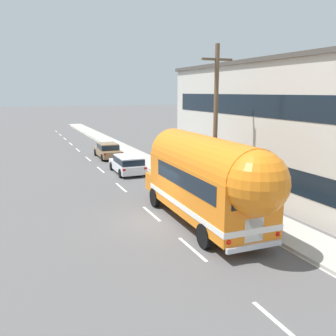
{
  "coord_description": "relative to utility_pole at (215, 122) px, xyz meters",
  "views": [
    {
      "loc": [
        -6.08,
        -15.55,
        6.03
      ],
      "look_at": [
        1.47,
        2.46,
        1.99
      ],
      "focal_mm": 39.32,
      "sensor_mm": 36.0,
      "label": 1
    }
  ],
  "objects": [
    {
      "name": "ground_plane",
      "position": [
        -4.01,
        -1.86,
        -4.42
      ],
      "size": [
        300.0,
        300.0,
        0.0
      ],
      "primitive_type": "plane",
      "color": "#565454"
    },
    {
      "name": "utility_pole",
      "position": [
        0.0,
        0.0,
        0.0
      ],
      "size": [
        1.8,
        0.24,
        8.5
      ],
      "color": "brown",
      "rests_on": "ground"
    },
    {
      "name": "painted_bus",
      "position": [
        -2.32,
        -3.54,
        -2.12
      ],
      "size": [
        2.72,
        10.32,
        4.12
      ],
      "color": "orange",
      "rests_on": "ground"
    },
    {
      "name": "sidewalk_slab",
      "position": [
        0.53,
        8.14,
        -4.35
      ],
      "size": [
        2.26,
        90.0,
        0.15
      ],
      "primitive_type": "cube",
      "color": "#ADA89E",
      "rests_on": "ground"
    },
    {
      "name": "roadside_building",
      "position": [
        9.05,
        1.15,
        -0.5
      ],
      "size": [
        14.01,
        17.88,
        7.84
      ],
      "color": "beige",
      "rests_on": "ground"
    },
    {
      "name": "lane_markings",
      "position": [
        -1.61,
        11.07,
        -4.42
      ],
      "size": [
        3.54,
        80.0,
        0.01
      ],
      "color": "silver",
      "rests_on": "ground"
    },
    {
      "name": "car_second",
      "position": [
        -2.17,
        15.96,
        -3.69
      ],
      "size": [
        1.95,
        4.54,
        1.37
      ],
      "color": "olive",
      "rests_on": "ground"
    },
    {
      "name": "car_lead",
      "position": [
        -2.41,
        8.75,
        -3.64
      ],
      "size": [
        1.99,
        4.31,
        1.37
      ],
      "color": "white",
      "rests_on": "ground"
    }
  ]
}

